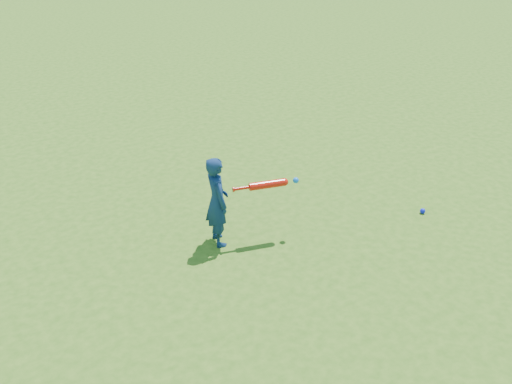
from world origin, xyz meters
TOP-DOWN VIEW (x-y plane):
  - ground at (0.00, 0.00)m, footprint 80.00×80.00m
  - child at (0.53, 0.37)m, footprint 0.35×0.47m
  - ground_ball_blue at (3.27, -0.49)m, footprint 0.07×0.07m
  - bat_swing at (1.16, 0.15)m, footprint 0.84×0.27m

SIDE VIEW (x-z plane):
  - ground at x=0.00m, z-range 0.00..0.00m
  - ground_ball_blue at x=3.27m, z-range 0.00..0.07m
  - child at x=0.53m, z-range 0.00..1.18m
  - bat_swing at x=1.16m, z-range 0.70..0.80m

